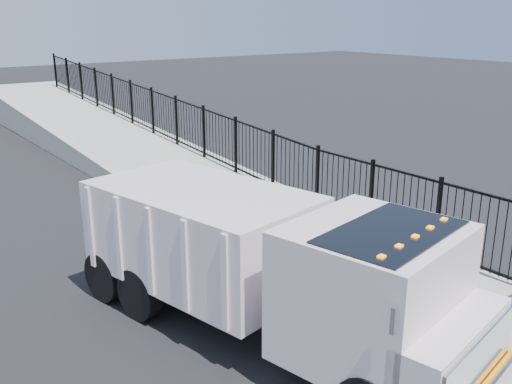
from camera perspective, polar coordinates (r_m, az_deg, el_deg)
ground at (r=11.38m, az=6.40°, el=-11.03°), size 120.00×120.00×0.00m
sidewalk at (r=11.58m, az=20.52°, el=-11.22°), size 3.55×12.00×0.12m
curb at (r=10.18m, az=14.34°, el=-14.65°), size 0.30×12.00×0.16m
ramp at (r=25.52m, az=-15.02°, el=4.49°), size 3.95×24.06×3.19m
iron_fence at (r=22.37m, az=-7.91°, el=5.54°), size 0.10×28.00×1.80m
truck at (r=9.55m, az=1.52°, el=-6.99°), size 3.88×7.85×2.58m
worker at (r=10.69m, az=16.77°, el=-7.36°), size 0.68×0.80×1.86m
debris at (r=12.06m, az=10.50°, el=-8.62°), size 0.36×0.36×0.09m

